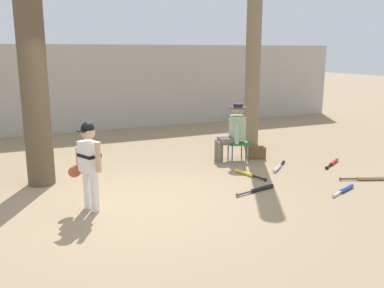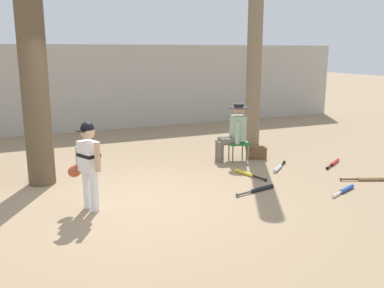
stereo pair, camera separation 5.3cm
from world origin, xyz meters
TOP-DOWN VIEW (x-y plane):
  - ground_plane at (0.00, 0.00)m, footprint 60.00×60.00m
  - concrete_back_wall at (0.00, 6.39)m, footprint 18.00×0.36m
  - tree_near_player at (-1.20, 1.62)m, footprint 0.60×0.60m
  - tree_behind_spectator at (3.81, 2.85)m, footprint 0.48×0.48m
  - young_ballplayer at (-0.66, 0.04)m, footprint 0.47×0.55m
  - folding_stool at (2.73, 1.65)m, footprint 0.48×0.48m
  - seated_spectator at (2.63, 1.67)m, footprint 0.68×0.54m
  - handbag_beside_stool at (3.19, 1.57)m, footprint 0.38×0.27m
  - bat_black_composite at (2.05, -0.26)m, footprint 0.80×0.23m
  - bat_blue_youth at (3.34, -0.85)m, footprint 0.68×0.32m
  - bat_aluminum_silver at (3.10, 0.69)m, footprint 0.63×0.55m
  - bat_wood_tan at (4.13, -0.56)m, footprint 0.76×0.35m
  - bat_yellow_trainer at (2.33, 0.60)m, footprint 0.23×0.78m
  - bat_red_barrel at (4.35, 0.54)m, footprint 0.69×0.47m

SIDE VIEW (x-z plane):
  - ground_plane at x=0.00m, z-range 0.00..0.00m
  - bat_red_barrel at x=4.35m, z-range 0.00..0.07m
  - bat_black_composite at x=2.05m, z-range 0.00..0.07m
  - bat_blue_youth at x=3.34m, z-range 0.00..0.07m
  - bat_aluminum_silver at x=3.10m, z-range 0.00..0.07m
  - bat_wood_tan at x=4.13m, z-range 0.00..0.07m
  - bat_yellow_trainer at x=2.33m, z-range 0.00..0.07m
  - handbag_beside_stool at x=3.19m, z-range 0.00..0.26m
  - folding_stool at x=2.73m, z-range 0.16..0.57m
  - seated_spectator at x=2.63m, z-range 0.04..1.24m
  - young_ballplayer at x=-0.66m, z-range 0.09..1.40m
  - concrete_back_wall at x=0.00m, z-range 0.00..2.44m
  - tree_near_player at x=-1.20m, z-range -0.29..5.27m
  - tree_behind_spectator at x=3.81m, z-range -0.23..5.34m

